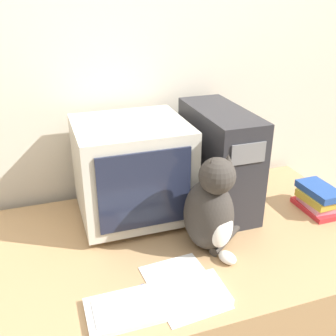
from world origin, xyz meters
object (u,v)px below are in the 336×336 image
Objects in this scene: computer_tower at (219,159)px; pen at (123,293)px; keyboard at (158,301)px; cat at (211,210)px; book_stack at (320,199)px; crt_monitor at (132,170)px.

computer_tower is 0.71m from pen.
computer_tower is 3.24× the size of pen.
cat is (0.27, 0.21, 0.15)m from keyboard.
pen is (-0.93, -0.24, -0.05)m from book_stack.
computer_tower is 0.48m from book_stack.
book_stack reaches higher than keyboard.
cat is (0.21, -0.32, -0.05)m from crt_monitor.
keyboard reaches higher than pen.
crt_monitor is 0.38m from cat.
keyboard is 0.38m from cat.
cat is at bearing 38.45° from keyboard.
pen is (-0.09, 0.08, -0.01)m from keyboard.
computer_tower is 2.28× the size of book_stack.
computer_tower reaches higher than cat.
book_stack is at bearing -15.59° from crt_monitor.
keyboard is at bearing -130.57° from computer_tower.
computer_tower is at bearing -3.72° from crt_monitor.
book_stack is (0.84, 0.31, 0.04)m from keyboard.
cat is (-0.16, -0.29, -0.06)m from computer_tower.
crt_monitor is 0.38m from computer_tower.
pen is at bearing -165.69° from book_stack.
computer_tower is at bearing 39.26° from pen.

